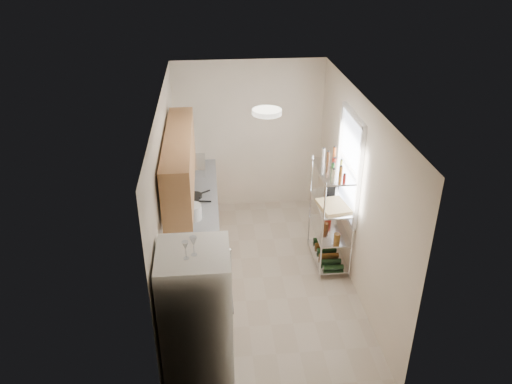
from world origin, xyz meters
TOP-DOWN VIEW (x-y plane):
  - room at (0.00, 0.00)m, footprint 2.52×4.42m
  - counter_run at (-0.92, 0.44)m, footprint 0.63×3.51m
  - upper_cabinets at (-1.05, 0.10)m, footprint 0.33×2.20m
  - range_hood at (-1.00, 0.90)m, footprint 0.50×0.60m
  - window at (1.23, 0.35)m, footprint 0.06×1.00m
  - bakers_rack at (1.00, 0.30)m, footprint 0.45×0.90m
  - ceiling_dome at (0.00, -0.30)m, footprint 0.34×0.34m
  - refrigerator at (-0.87, -1.77)m, footprint 0.70×0.70m
  - wine_glass_a at (-0.85, -1.81)m, footprint 0.07×0.07m
  - wine_glass_b at (-0.93, -1.86)m, footprint 0.07×0.07m
  - rice_cooker at (-0.95, 0.23)m, footprint 0.25×0.25m
  - frying_pan_large at (-1.00, 0.69)m, footprint 0.33×0.33m
  - frying_pan_small at (-0.93, 0.84)m, footprint 0.31×0.31m
  - cutting_board at (1.00, 0.16)m, footprint 0.45×0.54m
  - espresso_machine at (1.05, 0.63)m, footprint 0.21×0.27m
  - storage_bag at (1.04, 0.56)m, footprint 0.14×0.17m

SIDE VIEW (x-z plane):
  - counter_run at x=-0.92m, z-range 0.00..0.90m
  - storage_bag at x=1.04m, z-range 0.56..0.73m
  - refrigerator at x=-0.87m, z-range 0.00..1.71m
  - frying_pan_small at x=-0.93m, z-range 0.90..0.94m
  - frying_pan_large at x=-1.00m, z-range 0.90..0.95m
  - rice_cooker at x=-0.95m, z-range 0.90..1.11m
  - cutting_board at x=1.00m, z-range 1.01..1.04m
  - bakers_rack at x=1.00m, z-range 0.24..1.97m
  - espresso_machine at x=1.05m, z-range 1.01..1.29m
  - room at x=0.00m, z-range -0.01..2.61m
  - range_hood at x=-1.00m, z-range 1.33..1.45m
  - window at x=1.23m, z-range 0.82..2.28m
  - wine_glass_b at x=-0.93m, z-range 1.71..1.89m
  - wine_glass_a at x=-0.85m, z-range 1.71..1.90m
  - upper_cabinets at x=-1.05m, z-range 1.45..2.17m
  - ceiling_dome at x=0.00m, z-range 2.54..2.60m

